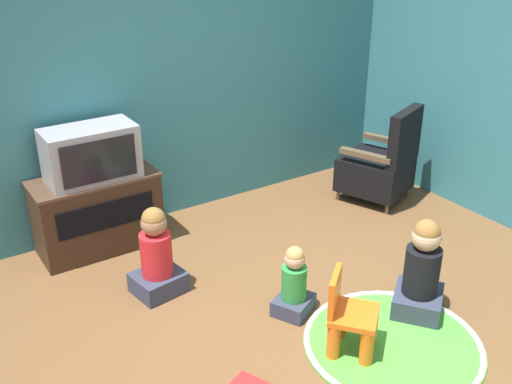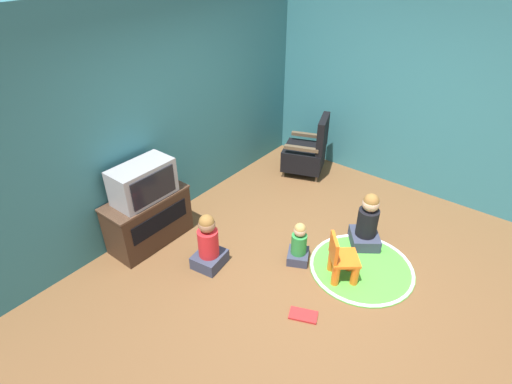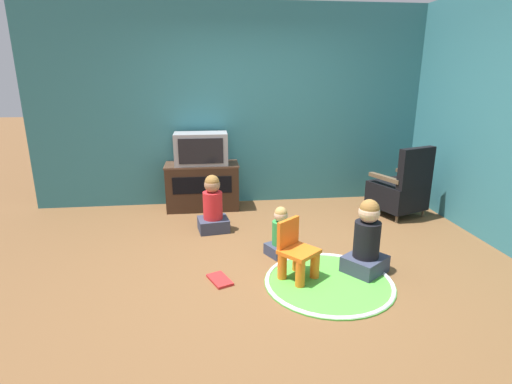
# 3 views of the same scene
# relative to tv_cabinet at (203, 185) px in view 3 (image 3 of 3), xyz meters

# --- Properties ---
(ground_plane) EXTENTS (30.00, 30.00, 0.00)m
(ground_plane) POSITION_rel_tv_cabinet_xyz_m (0.70, -1.80, -0.33)
(ground_plane) COLOR brown
(wall_back) EXTENTS (5.56, 0.12, 2.73)m
(wall_back) POSITION_rel_tv_cabinet_xyz_m (0.48, 0.31, 1.04)
(wall_back) COLOR teal
(wall_back) RESTS_ON ground_plane
(tv_cabinet) EXTENTS (0.99, 0.46, 0.63)m
(tv_cabinet) POSITION_rel_tv_cabinet_xyz_m (0.00, 0.00, 0.00)
(tv_cabinet) COLOR #382316
(tv_cabinet) RESTS_ON ground_plane
(television) EXTENTS (0.70, 0.38, 0.42)m
(television) POSITION_rel_tv_cabinet_xyz_m (-0.00, -0.02, 0.52)
(television) COLOR #939399
(television) RESTS_ON tv_cabinet
(black_armchair) EXTENTS (0.74, 0.77, 0.94)m
(black_armchair) POSITION_rel_tv_cabinet_xyz_m (2.58, -0.60, 0.02)
(black_armchair) COLOR brown
(black_armchair) RESTS_ON ground_plane
(yellow_kid_chair) EXTENTS (0.42, 0.42, 0.55)m
(yellow_kid_chair) POSITION_rel_tv_cabinet_xyz_m (0.86, -2.12, -0.11)
(yellow_kid_chair) COLOR orange
(yellow_kid_chair) RESTS_ON ground_plane
(play_mat) EXTENTS (1.17, 1.17, 0.04)m
(play_mat) POSITION_rel_tv_cabinet_xyz_m (1.14, -2.25, -0.32)
(play_mat) COLOR green
(play_mat) RESTS_ON ground_plane
(child_watching_left) EXTENTS (0.49, 0.48, 0.72)m
(child_watching_left) POSITION_rel_tv_cabinet_xyz_m (1.53, -2.08, -0.02)
(child_watching_left) COLOR #33384C
(child_watching_left) RESTS_ON ground_plane
(child_watching_center) EXTENTS (0.39, 0.35, 0.69)m
(child_watching_center) POSITION_rel_tv_cabinet_xyz_m (0.13, -0.86, -0.03)
(child_watching_center) COLOR #33384C
(child_watching_center) RESTS_ON ground_plane
(child_watching_right) EXTENTS (0.34, 0.33, 0.52)m
(child_watching_right) POSITION_rel_tv_cabinet_xyz_m (0.80, -1.61, -0.10)
(child_watching_right) COLOR #33384C
(child_watching_right) RESTS_ON ground_plane
(book) EXTENTS (0.25, 0.31, 0.02)m
(book) POSITION_rel_tv_cabinet_xyz_m (0.16, -2.10, -0.32)
(book) COLOR #B22323
(book) RESTS_ON ground_plane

